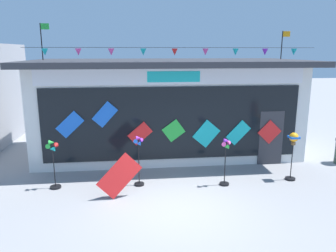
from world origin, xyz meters
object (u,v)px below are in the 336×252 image
wind_spinner_center_left (226,157)px  display_kite_on_ground (119,176)px  wind_spinner_left (139,158)px  kite_shop_building (167,106)px  wind_spinner_far_left (53,160)px  wind_spinner_center_right (293,145)px

wind_spinner_center_left → display_kite_on_ground: size_ratio=1.26×
wind_spinner_left → wind_spinner_center_left: (2.66, -0.29, 0.02)m
kite_shop_building → wind_spinner_center_left: (1.39, -3.80, -0.99)m
wind_spinner_far_left → wind_spinner_center_right: 7.51m
kite_shop_building → display_kite_on_ground: (-1.85, -4.31, -1.26)m
wind_spinner_center_right → kite_shop_building: bearing=135.5°
wind_spinner_far_left → wind_spinner_center_left: bearing=-3.9°
wind_spinner_left → wind_spinner_center_right: (4.93, -0.09, 0.28)m
wind_spinner_far_left → wind_spinner_center_right: size_ratio=0.97×
wind_spinner_left → wind_spinner_center_left: size_ratio=1.06×
display_kite_on_ground → wind_spinner_center_right: bearing=7.4°
kite_shop_building → wind_spinner_far_left: (-3.84, -3.44, -1.01)m
display_kite_on_ground → wind_spinner_center_left: bearing=9.1°
wind_spinner_far_left → wind_spinner_center_left: 5.24m
wind_spinner_left → wind_spinner_center_left: wind_spinner_left is taller
wind_spinner_center_left → display_kite_on_ground: wind_spinner_center_left is taller
kite_shop_building → display_kite_on_ground: kite_shop_building is taller
kite_shop_building → wind_spinner_center_right: 5.19m
wind_spinner_center_left → kite_shop_building: bearing=110.2°
wind_spinner_far_left → wind_spinner_left: 2.57m
wind_spinner_far_left → wind_spinner_center_right: (7.50, -0.16, 0.27)m
kite_shop_building → wind_spinner_far_left: 5.25m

